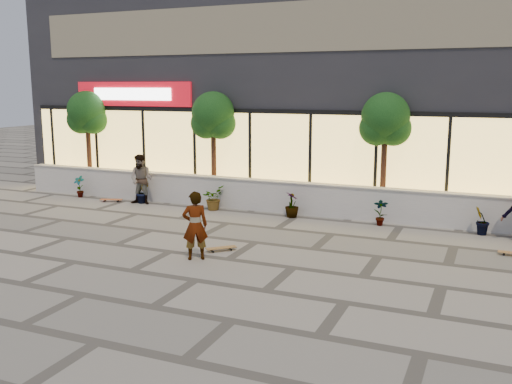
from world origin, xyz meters
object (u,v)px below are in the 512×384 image
at_px(skateboard_center, 221,248).
at_px(tree_west, 87,115).
at_px(tree_midwest, 213,118).
at_px(skater_left, 141,180).
at_px(skater_center, 195,226).
at_px(tree_mideast, 385,122).
at_px(skateboard_left, 111,200).

bearing_deg(skateboard_center, tree_west, 103.05).
bearing_deg(tree_west, tree_midwest, 0.00).
distance_m(tree_west, skater_left, 4.21).
bearing_deg(skater_center, tree_mideast, -151.20).
distance_m(tree_mideast, skateboard_left, 9.94).
relative_size(tree_midwest, skateboard_left, 4.86).
relative_size(skater_center, skater_left, 0.95).
bearing_deg(skater_center, skater_left, -79.66).
relative_size(tree_west, skater_left, 2.23).
height_order(skater_center, skater_left, skater_left).
bearing_deg(skater_left, skateboard_left, 175.68).
relative_size(tree_midwest, tree_mideast, 1.00).
height_order(tree_west, tree_mideast, same).
distance_m(tree_west, tree_midwest, 5.50).
distance_m(skater_left, skateboard_center, 6.65).
bearing_deg(skater_left, skateboard_center, -47.40).
bearing_deg(skateboard_left, tree_mideast, -11.53).
distance_m(tree_west, tree_mideast, 11.50).
height_order(tree_west, skater_left, tree_west).
distance_m(tree_west, skateboard_left, 3.89).
bearing_deg(tree_mideast, skateboard_center, -118.33).
height_order(tree_midwest, skateboard_center, tree_midwest).
relative_size(tree_west, skateboard_left, 4.86).
height_order(tree_mideast, skateboard_left, tree_mideast).
distance_m(skater_left, skateboard_left, 1.49).
bearing_deg(skater_center, tree_west, -71.88).
xyz_separation_m(tree_west, tree_midwest, (5.50, 0.00, 0.00)).
xyz_separation_m(tree_mideast, skater_left, (-8.13, -1.40, -2.11)).
height_order(tree_mideast, skater_center, tree_mideast).
height_order(tree_west, skater_center, tree_west).
bearing_deg(skateboard_left, skater_center, -58.92).
bearing_deg(tree_west, tree_mideast, 0.00).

